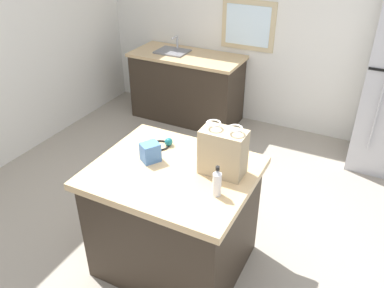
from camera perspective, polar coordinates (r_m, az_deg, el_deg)
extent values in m
plane|color=#9E9384|center=(3.55, 1.57, -13.83)|extent=(6.14, 6.14, 0.00)
cube|color=silver|center=(4.98, 14.57, 16.61)|extent=(5.11, 0.10, 2.70)
cube|color=#CCB78C|center=(5.10, 8.10, 16.56)|extent=(0.68, 0.04, 0.60)
cube|color=white|center=(5.08, 8.02, 16.51)|extent=(0.56, 0.02, 0.48)
cube|color=#33281E|center=(3.10, -2.56, -10.99)|extent=(1.06, 0.88, 0.85)
cube|color=tan|center=(2.82, -2.77, -4.13)|extent=(1.14, 0.96, 0.05)
cylinder|color=#B7B7BC|center=(4.33, 25.09, 4.18)|extent=(0.02, 0.02, 0.85)
cube|color=#33281E|center=(5.33, -0.74, 7.97)|extent=(1.40, 0.61, 0.85)
cube|color=tan|center=(5.17, -0.77, 12.51)|extent=(1.44, 0.65, 0.04)
cube|color=slate|center=(5.28, -2.84, 12.52)|extent=(0.40, 0.32, 0.14)
cylinder|color=#B7B7BC|center=(5.35, -2.12, 14.36)|extent=(0.03, 0.03, 0.18)
cylinder|color=#B7B7BC|center=(5.27, -2.52, 15.06)|extent=(0.02, 0.14, 0.02)
cube|color=tan|center=(2.69, 4.48, -1.20)|extent=(0.31, 0.18, 0.33)
torus|color=white|center=(2.61, 3.11, 3.02)|extent=(0.10, 0.10, 0.01)
torus|color=white|center=(2.56, 6.24, 2.28)|extent=(0.10, 0.10, 0.01)
cube|color=#4775B7|center=(2.88, -6.01, -1.17)|extent=(0.16, 0.17, 0.14)
cylinder|color=white|center=(2.53, 3.61, -5.83)|extent=(0.06, 0.06, 0.16)
cone|color=white|center=(2.47, 3.68, -4.03)|extent=(0.05, 0.05, 0.03)
cylinder|color=black|center=(2.46, 3.70, -3.51)|extent=(0.03, 0.03, 0.02)
torus|color=black|center=(3.08, -4.63, -0.18)|extent=(0.21, 0.21, 0.01)
sphere|color=#19666B|center=(3.06, -5.91, 0.12)|extent=(0.06, 0.06, 0.06)
sphere|color=#19666B|center=(3.07, -3.38, 0.32)|extent=(0.06, 0.06, 0.06)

